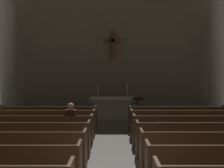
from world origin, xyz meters
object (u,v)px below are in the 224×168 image
Objects in this scene: altar at (112,107)px; lectern at (137,111)px; pew_left_row_6 at (40,123)px; pew_right_row_5 at (193,130)px; candlestick_left at (97,93)px; pew_left_row_7 at (47,118)px; pew_right_row_3 at (221,150)px; candlestick_right at (127,93)px; pew_left_row_4 at (19,139)px; pew_right_row_4 at (205,139)px; column_right_fourth at (216,58)px; lone_worshipper at (71,123)px; pew_right_row_6 at (184,123)px; pew_right_row_7 at (177,118)px; pew_left_row_5 at (31,130)px; column_left_fourth at (7,58)px.

altar is 1.91× the size of lectern.
pew_left_row_6 and pew_right_row_5 have the same top height.
pew_left_row_7 is at bearing -125.45° from candlestick_left.
pew_right_row_3 is at bearing -40.89° from pew_left_row_7.
lectern is (-1.41, 3.48, 0.07)m from pew_right_row_5.
pew_left_row_7 is 5.44m from pew_right_row_5.
candlestick_right is 1.42m from lectern.
pew_left_row_4 is 1.00× the size of pew_left_row_7.
column_right_fourth is at bearing 67.19° from pew_right_row_4.
altar is at bearing 74.56° from lone_worshipper.
column_right_fourth is (2.68, 4.20, 2.44)m from pew_right_row_6.
pew_right_row_3 and pew_right_row_7 have the same top height.
candlestick_right reaches higher than lone_worshipper.
pew_left_row_5 is 1.00× the size of pew_right_row_7.
candlestick_right reaches higher than altar.
pew_right_row_4 is 5.87× the size of candlestick_left.
lectern reaches higher than pew_right_row_3.
pew_right_row_3 is 0.62× the size of column_left_fourth.
pew_left_row_7 and pew_right_row_7 have the same top height.
pew_left_row_5 is 2.84× the size of lone_worshipper.
pew_right_row_7 is at bearing -45.30° from altar.
altar reaches higher than pew_right_row_4.
column_left_fourth is (-7.67, 6.36, 2.44)m from pew_right_row_4.
pew_left_row_7 is 1.00× the size of pew_right_row_5.
pew_right_row_5 is at bearing 90.00° from pew_right_row_3.
pew_right_row_3 is at bearing -64.97° from candlestick_left.
pew_right_row_4 is 0.62× the size of column_left_fourth.
candlestick_left reaches higher than pew_right_row_4.
pew_right_row_7 is at bearing 23.41° from pew_left_row_5.
pew_right_row_6 is 4.87m from candlestick_left.
altar is (2.49, 5.76, 0.06)m from pew_left_row_4.
column_left_fourth is 2.73× the size of altar.
pew_left_row_5 is 2.16m from pew_left_row_7.
pew_left_row_6 is at bearing 90.00° from pew_left_row_5.
pew_left_row_6 is 3.25× the size of lectern.
lone_worshipper reaches higher than pew_right_row_6.
altar is at bearing 118.05° from pew_right_row_5.
lectern is (-1.41, 1.32, 0.07)m from pew_right_row_7.
column_right_fourth is at bearing 63.14° from pew_right_row_5.
pew_right_row_3 is at bearing -90.00° from pew_right_row_7.
pew_left_row_4 is at bearing -128.09° from lectern.
pew_left_row_7 and pew_right_row_5 have the same top height.
pew_left_row_6 is 1.00× the size of pew_right_row_3.
candlestick_left is at bearing 119.01° from pew_right_row_4.
pew_right_row_7 is at bearing 90.00° from pew_right_row_4.
pew_right_row_4 is at bearing -39.70° from column_left_fourth.
lectern is 4.18m from lone_worshipper.
lone_worshipper reaches higher than pew_right_row_7.
candlestick_left is at bearing -180.00° from altar.
altar is at bearing 0.00° from candlestick_left.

